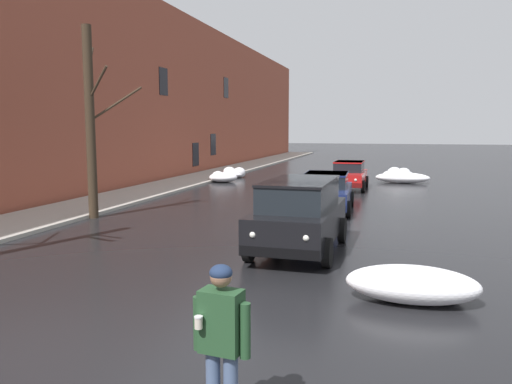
% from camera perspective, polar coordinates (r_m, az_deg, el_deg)
% --- Properties ---
extents(ground_plane, '(200.00, 200.00, 0.00)m').
position_cam_1_polar(ground_plane, '(8.01, -23.88, -16.21)').
color(ground_plane, black).
extents(left_sidewalk_slab, '(3.00, 80.00, 0.12)m').
position_cam_1_polar(left_sidewalk_slab, '(26.54, -10.75, 0.47)').
color(left_sidewalk_slab, '#A8A399').
rests_on(left_sidewalk_slab, ground).
extents(brick_townhouse_facade, '(0.63, 80.00, 10.46)m').
position_cam_1_polar(brick_townhouse_facade, '(27.41, -14.82, 11.39)').
color(brick_townhouse_facade, '#9E4C38').
rests_on(brick_townhouse_facade, ground).
extents(snow_bank_along_left_kerb, '(3.01, 1.19, 0.74)m').
position_cam_1_polar(snow_bank_along_left_kerb, '(30.02, 16.05, 1.57)').
color(snow_bank_along_left_kerb, white).
rests_on(snow_bank_along_left_kerb, ground).
extents(snow_bank_mid_block_left, '(1.70, 1.34, 0.69)m').
position_cam_1_polar(snow_bank_mid_block_left, '(32.10, -2.59, 2.11)').
color(snow_bank_mid_block_left, white).
rests_on(snow_bank_mid_block_left, ground).
extents(snow_bank_near_corner_right, '(2.34, 1.13, 0.66)m').
position_cam_1_polar(snow_bank_near_corner_right, '(9.63, 17.37, -9.93)').
color(snow_bank_near_corner_right, white).
rests_on(snow_bank_near_corner_right, ground).
extents(snow_bank_along_right_kerb, '(1.65, 1.49, 0.61)m').
position_cam_1_polar(snow_bank_along_right_kerb, '(29.50, -3.75, 1.68)').
color(snow_bank_along_right_kerb, white).
rests_on(snow_bank_along_right_kerb, ground).
extents(snow_bank_far_right_pile, '(1.82, 1.26, 0.74)m').
position_cam_1_polar(snow_bank_far_right_pile, '(32.35, 15.69, 1.97)').
color(snow_bank_far_right_pile, white).
rests_on(snow_bank_far_right_pile, ground).
extents(bare_tree_second_along_sidewalk, '(1.69, 2.01, 6.53)m').
position_cam_1_polar(bare_tree_second_along_sidewalk, '(18.33, -18.06, 7.57)').
color(bare_tree_second_along_sidewalk, '#382B1E').
rests_on(bare_tree_second_along_sidewalk, ground).
extents(suv_black_approaching_near_lane, '(2.08, 4.35, 1.82)m').
position_cam_1_polar(suv_black_approaching_near_lane, '(12.82, 4.91, -2.33)').
color(suv_black_approaching_near_lane, black).
rests_on(suv_black_approaching_near_lane, ground).
extents(sedan_darkblue_parked_kerbside_close, '(2.16, 4.38, 1.42)m').
position_cam_1_polar(sedan_darkblue_parked_kerbside_close, '(19.33, 7.84, 0.14)').
color(sedan_darkblue_parked_kerbside_close, navy).
rests_on(sedan_darkblue_parked_kerbside_close, ground).
extents(sedan_red_parked_kerbside_mid, '(1.85, 3.96, 1.42)m').
position_cam_1_polar(sedan_red_parked_kerbside_mid, '(26.36, 10.37, 1.94)').
color(sedan_red_parked_kerbside_mid, red).
rests_on(sedan_red_parked_kerbside_mid, ground).
extents(pedestrian_with_coffee, '(0.64, 0.36, 1.76)m').
position_cam_1_polar(pedestrian_with_coffee, '(5.30, -3.91, -15.71)').
color(pedestrian_with_coffee, slate).
rests_on(pedestrian_with_coffee, ground).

